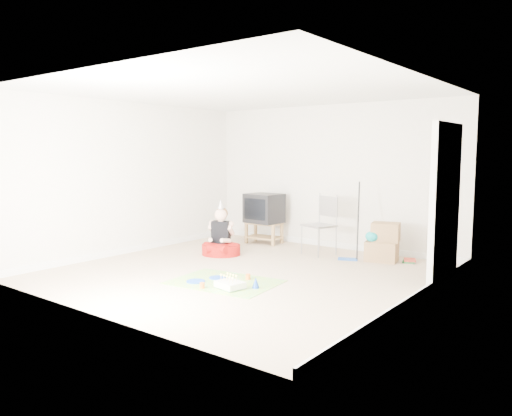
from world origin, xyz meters
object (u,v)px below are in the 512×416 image
Objects in this scene: tv_stand at (264,231)px; birthday_cake at (230,285)px; folding_chair at (319,225)px; crt_tv at (264,208)px; cardboard_boxes at (383,243)px; seated_woman at (221,243)px.

birthday_cake is (1.57, -2.86, -0.20)m from tv_stand.
birthday_cake is at bearing -85.50° from folding_chair.
birthday_cake is (1.57, -2.86, -0.63)m from crt_tv.
crt_tv is 1.03× the size of cardboard_boxes.
seated_woman is (0.07, -1.32, -0.04)m from tv_stand.
crt_tv reaches higher than birthday_cake.
tv_stand is 0.67× the size of folding_chair.
crt_tv is at bearing 177.34° from cardboard_boxes.
cardboard_boxes is 0.65× the size of seated_woman.
seated_woman is at bearing -153.12° from cardboard_boxes.
seated_woman reaches higher than cardboard_boxes.
folding_chair is 1.66× the size of cardboard_boxes.
cardboard_boxes is (2.45, -0.11, -0.38)m from crt_tv.
folding_chair is 1.70m from seated_woman.
cardboard_boxes is at bearing -2.66° from tv_stand.
folding_chair is at bearing -6.37° from crt_tv.
crt_tv is at bearing 168.75° from folding_chair.
birthday_cake is at bearing -61.19° from tv_stand.
folding_chair reaches higher than tv_stand.
seated_woman reaches higher than tv_stand.
crt_tv is 2.48m from cardboard_boxes.
cardboard_boxes reaches higher than tv_stand.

